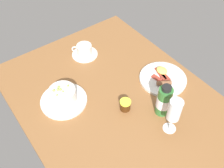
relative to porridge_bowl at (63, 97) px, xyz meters
The scene contains 7 objects.
ground_plane 24.41cm from the porridge_bowl, 58.32° to the left, with size 110.00×84.00×3.00cm, color brown.
porridge_bowl is the anchor object (origin of this frame).
coffee_cup 33.71cm from the porridge_bowl, 131.06° to the left, with size 14.04×14.04×6.36cm.
wine_glass 49.93cm from the porridge_bowl, 36.15° to the left, with size 5.66×5.66×18.23cm.
jam_jar 28.65cm from the porridge_bowl, 45.20° to the left, with size 5.07×5.07×5.22cm.
sauce_bottle_green 45.21cm from the porridge_bowl, 46.35° to the left, with size 6.32×6.32×16.63cm.
breakfast_plate 49.85cm from the porridge_bowl, 69.97° to the left, with size 23.48×23.48×3.70cm.
Camera 1 is at (61.34, -46.98, 94.90)cm, focal length 41.63 mm.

